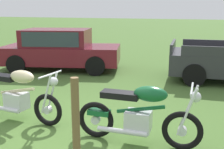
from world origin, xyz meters
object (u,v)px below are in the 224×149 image
motorcycle_green (139,115)px  car_burgundy (60,47)px  motorcycle_cream (16,95)px  fence_post_wooden (76,127)px

motorcycle_green → car_burgundy: (-4.28, 4.26, 0.31)m
motorcycle_green → car_burgundy: 6.05m
motorcycle_cream → fence_post_wooden: (1.99, -1.14, 0.15)m
car_burgundy → fence_post_wooden: 6.59m
motorcycle_green → fence_post_wooden: 1.22m
motorcycle_green → motorcycle_cream: bearing=174.3°
motorcycle_green → car_burgundy: car_burgundy is taller
fence_post_wooden → motorcycle_cream: bearing=150.2°
motorcycle_cream → car_burgundy: bearing=114.4°
motorcycle_cream → fence_post_wooden: fence_post_wooden is taller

